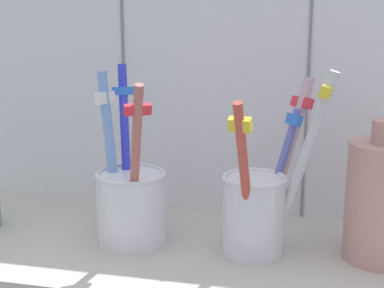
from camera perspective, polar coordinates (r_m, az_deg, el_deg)
counter_slab at (r=55.88cm, az=-0.09°, el=-11.69°), size 64.00×22.00×2.00cm
tile_wall_back at (r=62.46cm, az=2.40°, el=11.34°), size 64.00×2.20×45.00cm
toothbrush_cup_left at (r=55.80cm, az=-6.39°, el=-5.77°), size 7.33×9.51×18.00cm
toothbrush_cup_right at (r=53.07cm, az=7.09°, el=-6.26°), size 10.56×12.45×18.12cm
ceramic_vase at (r=53.71cm, az=19.45°, el=-5.62°), size 6.66×6.66×13.50cm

